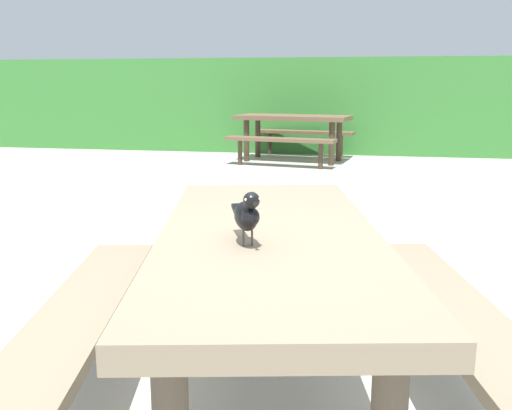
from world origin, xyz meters
TOP-DOWN VIEW (x-y plane):
  - hedge_wall at (0.00, 9.43)m, footprint 28.00×2.33m
  - picnic_table_foreground at (0.04, 0.08)m, footprint 1.99×2.02m
  - bird_grackle at (0.01, -0.14)m, footprint 0.15×0.27m
  - picnic_table_mid_right at (-0.78, 7.31)m, footprint 1.97×1.94m

SIDE VIEW (x-z plane):
  - picnic_table_foreground at x=0.04m, z-range 0.19..0.93m
  - picnic_table_mid_right at x=-0.78m, z-range 0.19..0.93m
  - hedge_wall at x=0.00m, z-range 0.00..1.68m
  - bird_grackle at x=0.01m, z-range 0.75..0.94m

